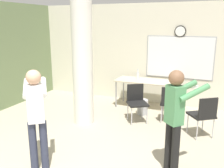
% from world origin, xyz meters
% --- Properties ---
extents(wall_back, '(8.00, 0.15, 2.80)m').
position_xyz_m(wall_back, '(0.02, 5.06, 1.40)').
color(wall_back, beige).
rests_on(wall_back, ground_plane).
extents(support_pillar, '(0.46, 0.46, 2.80)m').
position_xyz_m(support_pillar, '(-1.03, 2.89, 1.40)').
color(support_pillar, silver).
rests_on(support_pillar, ground_plane).
extents(folding_table, '(1.57, 0.71, 0.76)m').
position_xyz_m(folding_table, '(-0.01, 4.46, 0.71)').
color(folding_table, beige).
rests_on(folding_table, ground_plane).
extents(bottle_on_table, '(0.07, 0.07, 0.28)m').
position_xyz_m(bottle_on_table, '(-0.25, 4.55, 0.87)').
color(bottle_on_table, silver).
rests_on(bottle_on_table, folding_table).
extents(waste_bin, '(0.28, 0.28, 0.38)m').
position_xyz_m(waste_bin, '(0.09, 3.93, 0.19)').
color(waste_bin, '#B2B2B7').
rests_on(waste_bin, ground_plane).
extents(chair_table_front, '(0.61, 0.61, 0.87)m').
position_xyz_m(chair_table_front, '(0.08, 3.43, 0.51)').
color(chair_table_front, black).
rests_on(chair_table_front, ground_plane).
extents(chair_table_right, '(0.49, 0.49, 0.87)m').
position_xyz_m(chair_table_right, '(0.82, 3.66, 0.51)').
color(chair_table_right, black).
rests_on(chair_table_right, ground_plane).
extents(chair_mid_room, '(0.62, 0.62, 0.87)m').
position_xyz_m(chair_mid_room, '(1.57, 3.11, 0.51)').
color(chair_mid_room, black).
rests_on(chair_mid_room, ground_plane).
extents(person_playing_front, '(0.59, 0.64, 1.61)m').
position_xyz_m(person_playing_front, '(-0.72, 0.91, 0.95)').
color(person_playing_front, '#2D3347').
rests_on(person_playing_front, ground_plane).
extents(person_playing_side, '(0.61, 0.64, 1.63)m').
position_xyz_m(person_playing_side, '(1.23, 1.63, 0.96)').
color(person_playing_side, black).
rests_on(person_playing_side, ground_plane).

